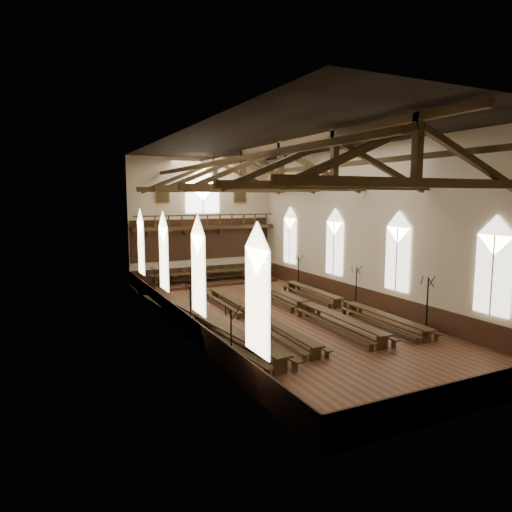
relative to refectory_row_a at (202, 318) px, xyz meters
The scene contains 21 objects.
ground 4.89m from the refectory_row_a, ahead, with size 26.00×26.00×0.00m, color brown.
room_walls 7.61m from the refectory_row_a, ahead, with size 26.00×26.00×26.00m.
wainscot_band 4.86m from the refectory_row_a, ahead, with size 12.00×26.00×1.20m.
side_windows 5.79m from the refectory_row_a, ahead, with size 11.85×19.80×4.50m.
end_window 15.60m from the refectory_row_a, 69.95° to the left, with size 2.80×0.12×3.80m.
minstrels_gallery 14.29m from the refectory_row_a, 69.61° to the left, with size 11.80×1.24×3.70m.
portraits 15.55m from the refectory_row_a, 69.95° to the left, with size 7.75×0.09×1.45m.
roof_trusses 9.04m from the refectory_row_a, ahead, with size 11.70×25.70×2.80m.
refectory_row_a is the anchor object (origin of this frame).
refectory_row_b 3.05m from the refectory_row_a, ahead, with size 1.58×13.68×0.67m.
refectory_row_c 6.57m from the refectory_row_a, ahead, with size 1.83×14.57×0.76m.
refectory_row_d 9.06m from the refectory_row_a, ahead, with size 1.60×13.88×0.69m.
dais 12.58m from the refectory_row_a, 69.40° to the left, with size 11.40×2.97×0.20m, color #371D10.
high_table 12.58m from the refectory_row_a, 69.40° to the left, with size 8.78×1.05×0.82m.
high_chairs 13.38m from the refectory_row_a, 70.69° to the left, with size 6.79×0.49×1.06m.
candelabrum_left_near 5.59m from the refectory_row_a, 97.28° to the right, with size 0.68×0.78×2.55m.
candelabrum_left_mid 0.78m from the refectory_row_a, 159.17° to the right, with size 0.72×0.78×2.56m.
candelabrum_left_far 7.16m from the refectory_row_a, 95.68° to the left, with size 0.71×0.72×2.41m.
candelabrum_right_near 11.66m from the refectory_row_a, 26.97° to the right, with size 0.80×0.89×2.90m.
candelabrum_right_mid 10.40m from the refectory_row_a, ahead, with size 0.76×0.76×2.57m.
candelabrum_right_far 12.77m from the refectory_row_a, 35.51° to the left, with size 0.73×0.74×2.49m.
Camera 1 is at (-12.53, -22.39, 6.90)m, focal length 32.00 mm.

